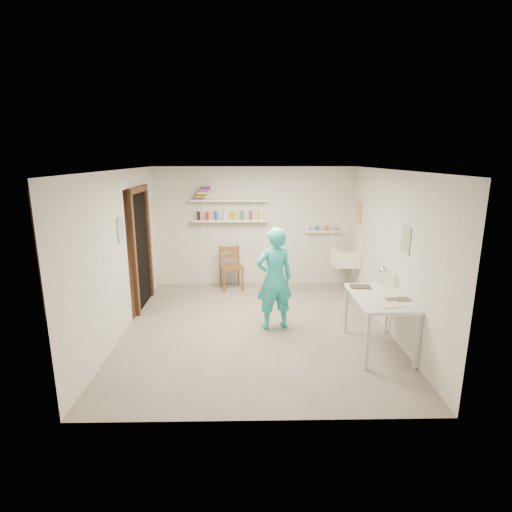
{
  "coord_description": "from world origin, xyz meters",
  "views": [
    {
      "loc": [
        -0.12,
        -5.74,
        2.58
      ],
      "look_at": [
        0.0,
        0.4,
        1.05
      ],
      "focal_mm": 28.0,
      "sensor_mm": 36.0,
      "label": 1
    }
  ],
  "objects_px": {
    "wall_clock": "(278,258)",
    "wooden_chair": "(231,267)",
    "belfast_sink": "(345,257)",
    "man": "(274,279)",
    "desk_lamp": "(384,271)",
    "work_table": "(378,323)"
  },
  "relations": [
    {
      "from": "wall_clock",
      "to": "work_table",
      "type": "bearing_deg",
      "value": -51.62
    },
    {
      "from": "man",
      "to": "wooden_chair",
      "type": "relative_size",
      "value": 1.71
    },
    {
      "from": "man",
      "to": "work_table",
      "type": "xyz_separation_m",
      "value": [
        1.37,
        -0.75,
        -0.41
      ]
    },
    {
      "from": "work_table",
      "to": "wooden_chair",
      "type": "bearing_deg",
      "value": 128.67
    },
    {
      "from": "wall_clock",
      "to": "wooden_chair",
      "type": "bearing_deg",
      "value": 100.14
    },
    {
      "from": "wall_clock",
      "to": "wooden_chair",
      "type": "height_order",
      "value": "wall_clock"
    },
    {
      "from": "belfast_sink",
      "to": "wall_clock",
      "type": "xyz_separation_m",
      "value": [
        -1.42,
        -1.48,
        0.36
      ]
    },
    {
      "from": "wooden_chair",
      "to": "desk_lamp",
      "type": "relative_size",
      "value": 6.42
    },
    {
      "from": "wall_clock",
      "to": "wooden_chair",
      "type": "xyz_separation_m",
      "value": [
        -0.79,
        1.66,
        -0.59
      ]
    },
    {
      "from": "wall_clock",
      "to": "work_table",
      "type": "relative_size",
      "value": 0.25
    },
    {
      "from": "belfast_sink",
      "to": "man",
      "type": "distance_m",
      "value": 2.25
    },
    {
      "from": "man",
      "to": "belfast_sink",
      "type": "bearing_deg",
      "value": -146.45
    },
    {
      "from": "desk_lamp",
      "to": "wall_clock",
      "type": "bearing_deg",
      "value": 161.58
    },
    {
      "from": "work_table",
      "to": "desk_lamp",
      "type": "distance_m",
      "value": 0.79
    },
    {
      "from": "wooden_chair",
      "to": "wall_clock",
      "type": "bearing_deg",
      "value": -79.28
    },
    {
      "from": "wall_clock",
      "to": "desk_lamp",
      "type": "distance_m",
      "value": 1.58
    },
    {
      "from": "desk_lamp",
      "to": "work_table",
      "type": "bearing_deg",
      "value": -112.42
    },
    {
      "from": "work_table",
      "to": "desk_lamp",
      "type": "height_order",
      "value": "desk_lamp"
    },
    {
      "from": "work_table",
      "to": "desk_lamp",
      "type": "xyz_separation_m",
      "value": [
        0.19,
        0.46,
        0.61
      ]
    },
    {
      "from": "belfast_sink",
      "to": "work_table",
      "type": "distance_m",
      "value": 2.46
    },
    {
      "from": "wooden_chair",
      "to": "work_table",
      "type": "distance_m",
      "value": 3.36
    },
    {
      "from": "man",
      "to": "wooden_chair",
      "type": "bearing_deg",
      "value": -83.95
    }
  ]
}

